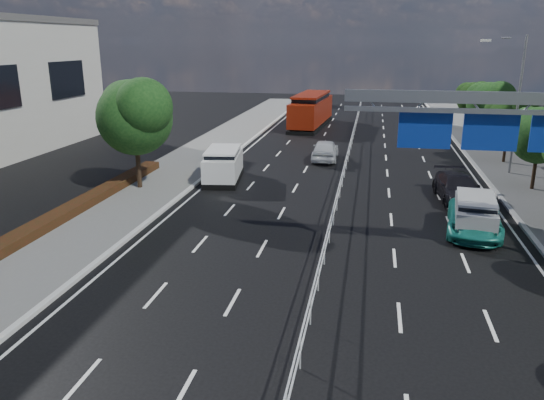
# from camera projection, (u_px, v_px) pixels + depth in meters

# --- Properties ---
(median_fence) EXTENTS (0.05, 85.00, 1.02)m
(median_fence) POSITION_uv_depth(u_px,v_px,m) (344.00, 172.00, 34.02)
(median_fence) COLOR silver
(median_fence) RESTS_ON ground
(overhead_gantry) EXTENTS (10.24, 0.38, 7.45)m
(overhead_gantry) POSITION_uv_depth(u_px,v_px,m) (513.00, 125.00, 19.65)
(overhead_gantry) COLOR gray
(overhead_gantry) RESTS_ON ground
(streetlight_far) EXTENTS (2.78, 2.40, 9.00)m
(streetlight_far) POSITION_uv_depth(u_px,v_px,m) (514.00, 96.00, 34.11)
(streetlight_far) COLOR gray
(streetlight_far) RESTS_ON ground
(near_tree_back) EXTENTS (4.84, 4.51, 6.69)m
(near_tree_back) POSITION_uv_depth(u_px,v_px,m) (135.00, 113.00, 30.70)
(near_tree_back) COLOR black
(near_tree_back) RESTS_ON ground
(far_tree_e) EXTENTS (3.63, 3.38, 5.13)m
(far_tree_e) POSITION_uv_depth(u_px,v_px,m) (541.00, 132.00, 30.66)
(far_tree_e) COLOR black
(far_tree_e) RESTS_ON ground
(far_tree_f) EXTENTS (3.52, 3.28, 5.02)m
(far_tree_f) POSITION_uv_depth(u_px,v_px,m) (510.00, 116.00, 37.74)
(far_tree_f) COLOR black
(far_tree_f) RESTS_ON ground
(far_tree_g) EXTENTS (3.96, 3.69, 5.45)m
(far_tree_g) POSITION_uv_depth(u_px,v_px,m) (489.00, 101.00, 44.72)
(far_tree_g) COLOR black
(far_tree_g) RESTS_ON ground
(far_tree_h) EXTENTS (3.41, 3.18, 4.91)m
(far_tree_h) POSITION_uv_depth(u_px,v_px,m) (473.00, 96.00, 51.88)
(far_tree_h) COLOR black
(far_tree_h) RESTS_ON ground
(white_minivan) EXTENTS (2.70, 5.04, 2.09)m
(white_minivan) POSITION_uv_depth(u_px,v_px,m) (223.00, 165.00, 33.77)
(white_minivan) COLOR black
(white_minivan) RESTS_ON ground
(red_bus) EXTENTS (3.53, 11.60, 3.42)m
(red_bus) POSITION_uv_depth(u_px,v_px,m) (311.00, 109.00, 55.08)
(red_bus) COLOR black
(red_bus) RESTS_ON ground
(near_car_silver) EXTENTS (1.91, 4.61, 1.56)m
(near_car_silver) POSITION_uv_depth(u_px,v_px,m) (325.00, 150.00, 39.69)
(near_car_silver) COLOR silver
(near_car_silver) RESTS_ON ground
(near_car_dark) EXTENTS (1.79, 4.59, 1.49)m
(near_car_dark) POSITION_uv_depth(u_px,v_px,m) (322.00, 101.00, 72.81)
(near_car_dark) COLOR black
(near_car_dark) RESTS_ON ground
(silver_minivan) EXTENTS (2.29, 4.39, 1.74)m
(silver_minivan) POSITION_uv_depth(u_px,v_px,m) (475.00, 215.00, 24.56)
(silver_minivan) COLOR black
(silver_minivan) RESTS_ON ground
(parked_car_teal) EXTENTS (3.03, 5.37, 1.42)m
(parked_car_teal) POSITION_uv_depth(u_px,v_px,m) (474.00, 219.00, 24.56)
(parked_car_teal) COLOR #1C7E72
(parked_car_teal) RESTS_ON ground
(parked_car_dark) EXTENTS (2.54, 5.33, 1.50)m
(parked_car_dark) POSITION_uv_depth(u_px,v_px,m) (458.00, 188.00, 29.51)
(parked_car_dark) COLOR black
(parked_car_dark) RESTS_ON ground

